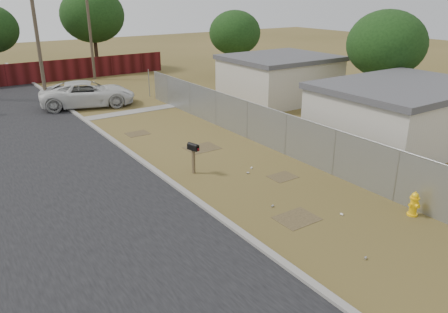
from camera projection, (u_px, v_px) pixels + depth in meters
ground at (232, 168)px, 19.25m from camera, size 120.00×120.00×0.00m
street at (30, 146)px, 21.91m from camera, size 15.10×60.00×0.12m
chainlink_fence at (272, 133)px, 21.41m from camera, size 0.10×27.06×2.02m
utility_poles at (27, 30)px, 31.64m from camera, size 12.60×8.24×9.00m
houses at (334, 94)px, 26.23m from camera, size 9.30×17.24×3.10m
horizon_trees at (77, 26)px, 36.27m from camera, size 33.32×31.94×7.78m
fire_hydrant at (414, 204)px, 15.05m from camera, size 0.42×0.44×0.90m
mailbox at (193, 150)px, 18.35m from camera, size 0.33×0.59×1.36m
pickup_truck at (88, 94)px, 29.42m from camera, size 6.70×4.45×1.71m
scattered_litter at (270, 187)px, 17.25m from camera, size 1.73×11.45×0.07m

